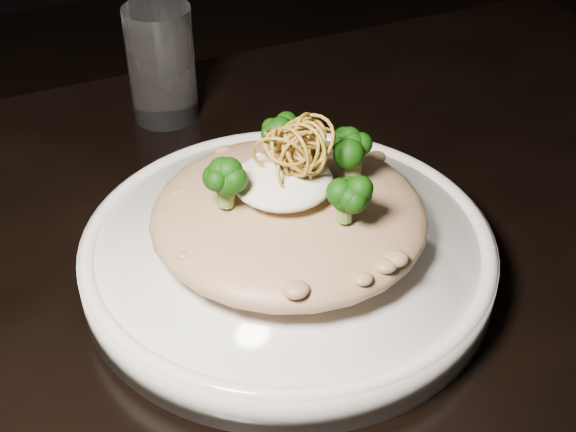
% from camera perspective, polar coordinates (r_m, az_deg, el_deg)
% --- Properties ---
extents(table, '(1.10, 0.80, 0.75)m').
position_cam_1_polar(table, '(0.67, -0.22, -10.72)').
color(table, black).
rests_on(table, ground).
extents(plate, '(0.32, 0.32, 0.03)m').
position_cam_1_polar(plate, '(0.62, -0.00, -2.83)').
color(plate, silver).
rests_on(plate, table).
extents(risotto, '(0.21, 0.21, 0.05)m').
position_cam_1_polar(risotto, '(0.60, 0.06, 0.07)').
color(risotto, brown).
rests_on(risotto, plate).
extents(broccoli, '(0.16, 0.16, 0.06)m').
position_cam_1_polar(broccoli, '(0.57, 0.36, 4.54)').
color(broccoli, black).
rests_on(broccoli, risotto).
extents(cheese, '(0.07, 0.07, 0.02)m').
position_cam_1_polar(cheese, '(0.58, -0.35, 2.51)').
color(cheese, white).
rests_on(cheese, risotto).
extents(shallots, '(0.06, 0.06, 0.04)m').
position_cam_1_polar(shallots, '(0.56, 0.46, 5.40)').
color(shallots, brown).
rests_on(shallots, cheese).
extents(drinking_glass, '(0.08, 0.08, 0.12)m').
position_cam_1_polar(drinking_glass, '(0.81, -8.99, 10.63)').
color(drinking_glass, white).
rests_on(drinking_glass, table).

